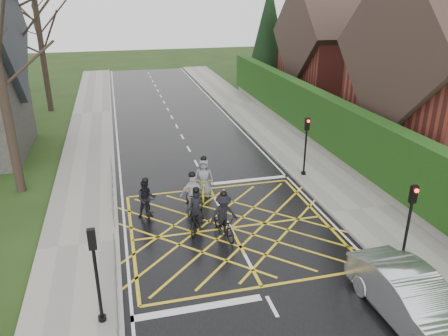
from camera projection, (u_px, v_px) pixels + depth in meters
name	position (u px, v px, depth m)	size (l,w,h in m)	color
ground	(230.00, 228.00, 18.06)	(120.00, 120.00, 0.00)	black
road	(230.00, 228.00, 18.05)	(9.00, 80.00, 0.01)	black
sidewalk_right	(361.00, 210.00, 19.39)	(3.00, 80.00, 0.15)	gray
sidewalk_left	(79.00, 246.00, 16.66)	(3.00, 80.00, 0.15)	gray
stone_wall	(334.00, 155.00, 25.07)	(0.50, 38.00, 0.70)	slate
hedge	(337.00, 126.00, 24.41)	(0.90, 38.00, 2.80)	#16350E
house_far	(347.00, 53.00, 35.92)	(9.80, 8.80, 10.30)	maroon
conifer	(269.00, 37.00, 41.95)	(4.60, 4.60, 10.00)	black
tree_far	(37.00, 18.00, 32.97)	(8.40, 8.40, 10.40)	black
railing_south	(115.00, 280.00, 13.56)	(0.05, 5.04, 1.03)	slate
railing_north	(112.00, 184.00, 20.29)	(0.05, 6.04, 1.03)	slate
traffic_light_ne	(305.00, 147.00, 22.35)	(0.24, 0.31, 3.21)	black
traffic_light_se	(408.00, 227.00, 14.82)	(0.24, 0.31, 3.21)	black
traffic_light_sw	(97.00, 277.00, 12.23)	(0.24, 0.31, 3.21)	black
cyclist_rear	(197.00, 216.00, 17.73)	(1.38, 2.05, 1.88)	black
cyclist_back	(147.00, 203.00, 18.66)	(0.84, 1.86, 1.85)	black
cyclist_mid	(224.00, 219.00, 17.30)	(1.24, 2.08, 1.93)	black
cyclist_front	(193.00, 199.00, 18.84)	(1.14, 2.09, 2.04)	black
cyclist_lead	(204.00, 183.00, 20.59)	(1.25, 2.22, 2.04)	gold
car	(412.00, 300.00, 12.70)	(1.64, 4.70, 1.55)	silver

